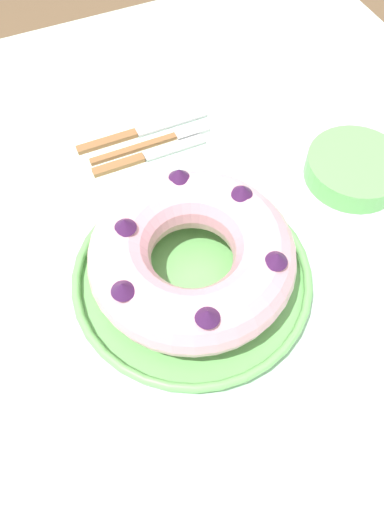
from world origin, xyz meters
TOP-DOWN VIEW (x-y plane):
  - ground_plane at (0.00, 0.00)m, footprint 8.00×8.00m
  - dining_table at (0.00, 0.00)m, footprint 1.38×1.27m
  - serving_dish at (-0.02, 0.02)m, footprint 0.33×0.33m
  - bundt_cake at (-0.02, 0.02)m, footprint 0.27×0.27m
  - fork at (-0.29, 0.08)m, footprint 0.02×0.21m
  - serving_knife at (-0.33, 0.05)m, footprint 0.02×0.23m
  - cake_knife at (-0.27, 0.04)m, footprint 0.02×0.19m
  - side_bowl at (-0.09, 0.34)m, footprint 0.15×0.15m

SIDE VIEW (x-z plane):
  - ground_plane at x=0.00m, z-range 0.00..0.00m
  - dining_table at x=0.00m, z-range 0.30..1.05m
  - fork at x=-0.29m, z-range 0.75..0.76m
  - cake_knife at x=-0.27m, z-range 0.75..0.76m
  - serving_knife at x=-0.33m, z-range 0.75..0.76m
  - serving_dish at x=-0.02m, z-range 0.75..0.78m
  - side_bowl at x=-0.09m, z-range 0.75..0.79m
  - bundt_cake at x=-0.02m, z-range 0.77..0.87m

